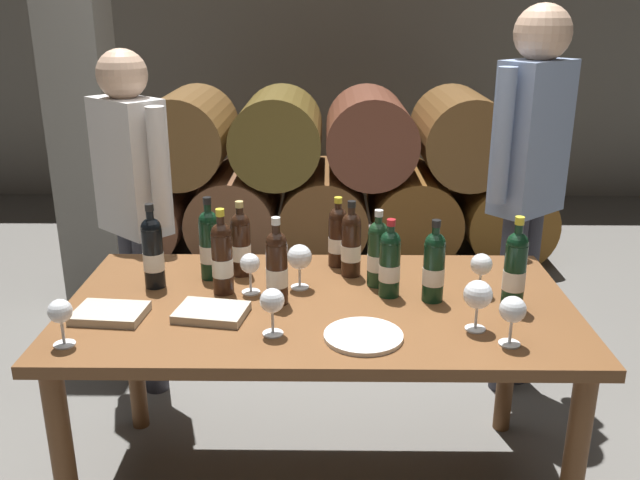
{
  "coord_description": "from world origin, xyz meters",
  "views": [
    {
      "loc": [
        0.03,
        -2.11,
        1.72
      ],
      "look_at": [
        0.0,
        0.2,
        0.91
      ],
      "focal_mm": 38.43,
      "sensor_mm": 36.0,
      "label": 1
    }
  ],
  "objects": [
    {
      "name": "stone_pillar",
      "position": [
        -1.3,
        1.6,
        1.3
      ],
      "size": [
        0.32,
        0.32,
        2.6
      ],
      "primitive_type": "cube",
      "color": "slate",
      "rests_on": "ground_plane"
    },
    {
      "name": "wine_glass_0",
      "position": [
        -0.24,
        0.07,
        0.86
      ],
      "size": [
        0.07,
        0.07,
        0.14
      ],
      "color": "white",
      "rests_on": "dining_table"
    },
    {
      "name": "wine_bottle_7",
      "position": [
        0.64,
        -0.04,
        0.89
      ],
      "size": [
        0.07,
        0.07,
        0.31
      ],
      "color": "black",
      "rests_on": "dining_table"
    },
    {
      "name": "wine_bottle_3",
      "position": [
        0.38,
        0.02,
        0.88
      ],
      "size": [
        0.07,
        0.07,
        0.28
      ],
      "color": "black",
      "rests_on": "dining_table"
    },
    {
      "name": "leather_ledger",
      "position": [
        -0.34,
        -0.12,
        0.77
      ],
      "size": [
        0.24,
        0.2,
        0.03
      ],
      "primitive_type": "cube",
      "rotation": [
        0.0,
        0.0,
        -0.17
      ],
      "color": "#B2A893",
      "rests_on": "dining_table"
    },
    {
      "name": "wine_bottle_2",
      "position": [
        -0.33,
        0.07,
        0.89
      ],
      "size": [
        0.07,
        0.07,
        0.3
      ],
      "color": "black",
      "rests_on": "dining_table"
    },
    {
      "name": "dining_table",
      "position": [
        0.0,
        0.0,
        0.67
      ],
      "size": [
        1.7,
        0.9,
        0.76
      ],
      "color": "brown",
      "rests_on": "ground_plane"
    },
    {
      "name": "wine_bottle_6",
      "position": [
        0.07,
        0.34,
        0.88
      ],
      "size": [
        0.07,
        0.07,
        0.27
      ],
      "color": "black",
      "rests_on": "dining_table"
    },
    {
      "name": "wine_bottle_0",
      "position": [
        -0.4,
        0.21,
        0.89
      ],
      "size": [
        0.07,
        0.07,
        0.31
      ],
      "color": "black",
      "rests_on": "dining_table"
    },
    {
      "name": "tasting_notebook",
      "position": [
        -0.67,
        -0.13,
        0.77
      ],
      "size": [
        0.23,
        0.18,
        0.03
      ],
      "primitive_type": "cube",
      "rotation": [
        0.0,
        0.0,
        -0.09
      ],
      "color": "#B2A893",
      "rests_on": "dining_table"
    },
    {
      "name": "taster_seated_left",
      "position": [
        -0.81,
        0.72,
        0.92
      ],
      "size": [
        0.39,
        0.35,
        1.54
      ],
      "color": "#383842",
      "rests_on": "ground_plane"
    },
    {
      "name": "barrel_stack",
      "position": [
        0.0,
        2.6,
        0.54
      ],
      "size": [
        3.12,
        0.9,
        1.15
      ],
      "color": "brown",
      "rests_on": "ground_plane"
    },
    {
      "name": "wine_bottle_10",
      "position": [
        0.24,
        0.05,
        0.88
      ],
      "size": [
        0.07,
        0.07,
        0.27
      ],
      "color": "black",
      "rests_on": "dining_table"
    },
    {
      "name": "wine_glass_1",
      "position": [
        0.48,
        -0.2,
        0.87
      ],
      "size": [
        0.09,
        0.09,
        0.16
      ],
      "color": "white",
      "rests_on": "dining_table"
    },
    {
      "name": "wine_glass_5",
      "position": [
        -0.07,
        0.12,
        0.87
      ],
      "size": [
        0.09,
        0.09,
        0.16
      ],
      "color": "white",
      "rests_on": "dining_table"
    },
    {
      "name": "wine_glass_6",
      "position": [
        -0.75,
        -0.32,
        0.86
      ],
      "size": [
        0.07,
        0.07,
        0.15
      ],
      "color": "white",
      "rests_on": "dining_table"
    },
    {
      "name": "wine_bottle_8",
      "position": [
        0.11,
        0.24,
        0.88
      ],
      "size": [
        0.07,
        0.07,
        0.28
      ],
      "color": "black",
      "rests_on": "dining_table"
    },
    {
      "name": "wine_bottle_5",
      "position": [
        0.2,
        0.15,
        0.88
      ],
      "size": [
        0.07,
        0.07,
        0.28
      ],
      "color": "#19381E",
      "rests_on": "dining_table"
    },
    {
      "name": "wine_glass_3",
      "position": [
        -0.14,
        -0.24,
        0.87
      ],
      "size": [
        0.08,
        0.08,
        0.15
      ],
      "color": "white",
      "rests_on": "dining_table"
    },
    {
      "name": "wine_bottle_4",
      "position": [
        -0.58,
        0.12,
        0.89
      ],
      "size": [
        0.07,
        0.07,
        0.3
      ],
      "color": "black",
      "rests_on": "dining_table"
    },
    {
      "name": "serving_plate",
      "position": [
        0.14,
        -0.27,
        0.77
      ],
      "size": [
        0.24,
        0.24,
        0.01
      ],
      "primitive_type": "cylinder",
      "color": "white",
      "rests_on": "dining_table"
    },
    {
      "name": "wine_glass_2",
      "position": [
        0.55,
        0.06,
        0.87
      ],
      "size": [
        0.07,
        0.07,
        0.15
      ],
      "color": "white",
      "rests_on": "dining_table"
    },
    {
      "name": "wine_glass_4",
      "position": [
        0.57,
        -0.3,
        0.87
      ],
      "size": [
        0.08,
        0.08,
        0.15
      ],
      "color": "white",
      "rests_on": "dining_table"
    },
    {
      "name": "wine_bottle_1",
      "position": [
        -0.29,
        0.24,
        0.88
      ],
      "size": [
        0.07,
        0.07,
        0.28
      ],
      "color": "black",
      "rests_on": "dining_table"
    },
    {
      "name": "sommelier_presenting",
      "position": [
        0.88,
        0.75,
        1.04
      ],
      "size": [
        0.4,
        0.35,
        1.72
      ],
      "color": "#383842",
      "rests_on": "ground_plane"
    },
    {
      "name": "wine_bottle_9",
      "position": [
        -0.14,
        -0.01,
        0.89
      ],
      "size": [
        0.07,
        0.07,
        0.3
      ],
      "color": "black",
      "rests_on": "dining_table"
    },
    {
      "name": "cellar_back_wall",
      "position": [
        0.0,
        4.2,
        1.4
      ],
      "size": [
        10.0,
        0.24,
        2.8
      ],
      "primitive_type": "cube",
      "color": "slate",
      "rests_on": "ground_plane"
    }
  ]
}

